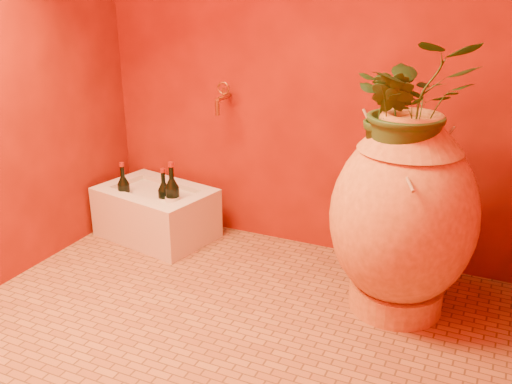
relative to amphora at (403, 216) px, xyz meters
The scene contains 10 objects.
floor 0.96m from the amphora, 141.62° to the right, with size 2.50×2.50×0.00m, color brown.
wall_back 1.12m from the amphora, 143.52° to the left, with size 2.50×0.02×2.50m, color #611005.
amphora is the anchor object (origin of this frame).
stone_basin 1.55m from the amphora, behind, with size 0.74×0.58×0.31m.
wine_bottle_a 1.35m from the amphora, behind, with size 0.09×0.09×0.35m.
wine_bottle_b 1.42m from the amphora, behind, with size 0.07×0.07×0.30m.
wine_bottle_c 1.68m from the amphora, behind, with size 0.08×0.08×0.31m.
wall_tap 1.26m from the amphora, 160.94° to the left, with size 0.08×0.16×0.18m.
plant_main 0.52m from the amphora, 130.19° to the right, with size 0.51×0.44×0.56m, color #244418.
plant_side 0.48m from the amphora, 155.29° to the right, with size 0.22×0.18×0.40m, color #244418.
Camera 1 is at (1.05, -1.94, 1.51)m, focal length 40.00 mm.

